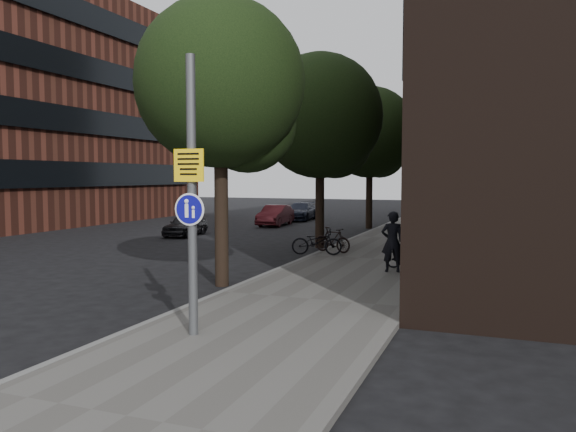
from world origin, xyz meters
The scene contains 15 objects.
ground centered at (0.00, 0.00, 0.00)m, with size 120.00×120.00×0.00m, color black.
sidewalk centered at (0.25, 10.00, 0.06)m, with size 4.50×60.00×0.12m, color #5B5955.
curb_edge centered at (-2.00, 10.00, 0.07)m, with size 0.15×60.00×0.13m, color slate.
street_tree_near centered at (-2.53, 4.64, 5.11)m, with size 4.40×4.40×7.50m.
street_tree_mid centered at (-2.53, 13.14, 5.11)m, with size 5.00×5.00×7.80m.
street_tree_far centered at (-2.53, 22.14, 5.11)m, with size 5.00×5.00×7.80m.
signpost centered at (-0.74, -0.12, 2.57)m, with size 0.56×0.16×4.85m.
pedestrian centered at (1.33, 7.58, 1.00)m, with size 0.64×0.42×1.77m, color black.
parked_bike_facade_near centered at (1.74, 8.29, 0.52)m, with size 0.53×1.53×0.80m, color black.
parked_bike_facade_far centered at (2.00, 12.99, 0.64)m, with size 0.49×1.73×1.04m, color black.
parked_bike_curb_near centered at (-1.80, 10.15, 0.59)m, with size 0.62×1.78×0.93m, color black.
parked_bike_curb_far centered at (-1.48, 11.02, 0.58)m, with size 0.43×1.52×0.91m, color black.
parked_car_near centered at (-10.06, 14.98, 0.53)m, with size 1.26×3.13×1.07m, color black.
parked_car_mid centered at (-8.12, 21.78, 0.60)m, with size 1.27×3.64×1.20m, color #54181E.
parked_car_far centered at (-8.09, 26.13, 0.59)m, with size 1.65×4.05×1.18m, color #1A1F2F.
Camera 1 is at (4.27, -8.58, 2.90)m, focal length 35.00 mm.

